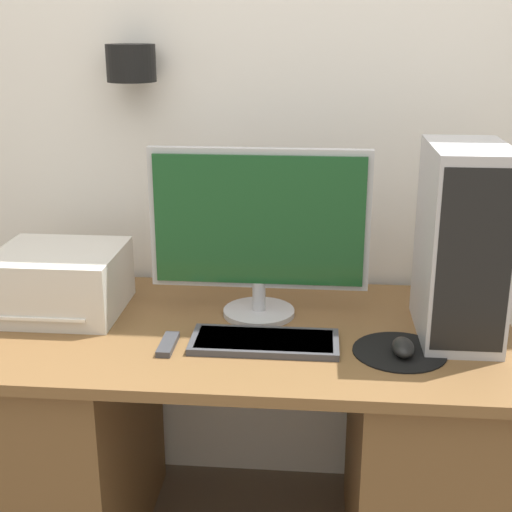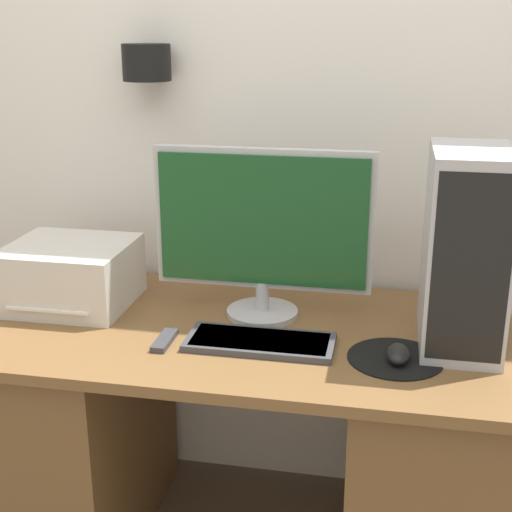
{
  "view_description": "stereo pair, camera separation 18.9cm",
  "coord_description": "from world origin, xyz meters",
  "px_view_note": "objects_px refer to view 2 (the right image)",
  "views": [
    {
      "loc": [
        0.2,
        -1.42,
        1.54
      ],
      "look_at": [
        0.04,
        0.38,
        0.95
      ],
      "focal_mm": 50.0,
      "sensor_mm": 36.0,
      "label": 1
    },
    {
      "loc": [
        0.38,
        -1.39,
        1.54
      ],
      "look_at": [
        0.04,
        0.38,
        0.95
      ],
      "focal_mm": 50.0,
      "sensor_mm": 36.0,
      "label": 2
    }
  ],
  "objects_px": {
    "keyboard": "(260,342)",
    "computer_tower": "(465,250)",
    "printer": "(71,274)",
    "remote_control": "(165,340)",
    "mouse": "(398,354)",
    "monitor": "(263,227)"
  },
  "relations": [
    {
      "from": "keyboard",
      "to": "mouse",
      "type": "distance_m",
      "value": 0.35
    },
    {
      "from": "keyboard",
      "to": "mouse",
      "type": "relative_size",
      "value": 3.91
    },
    {
      "from": "mouse",
      "to": "remote_control",
      "type": "xyz_separation_m",
      "value": [
        -0.6,
        -0.0,
        -0.02
      ]
    },
    {
      "from": "remote_control",
      "to": "mouse",
      "type": "bearing_deg",
      "value": 0.31
    },
    {
      "from": "mouse",
      "to": "computer_tower",
      "type": "bearing_deg",
      "value": 44.64
    },
    {
      "from": "keyboard",
      "to": "computer_tower",
      "type": "xyz_separation_m",
      "value": [
        0.5,
        0.12,
        0.25
      ]
    },
    {
      "from": "monitor",
      "to": "printer",
      "type": "height_order",
      "value": "monitor"
    },
    {
      "from": "printer",
      "to": "remote_control",
      "type": "distance_m",
      "value": 0.43
    },
    {
      "from": "keyboard",
      "to": "computer_tower",
      "type": "height_order",
      "value": "computer_tower"
    },
    {
      "from": "keyboard",
      "to": "printer",
      "type": "xyz_separation_m",
      "value": [
        -0.61,
        0.18,
        0.08
      ]
    },
    {
      "from": "computer_tower",
      "to": "printer",
      "type": "height_order",
      "value": "computer_tower"
    },
    {
      "from": "keyboard",
      "to": "computer_tower",
      "type": "relative_size",
      "value": 0.75
    },
    {
      "from": "monitor",
      "to": "mouse",
      "type": "bearing_deg",
      "value": -31.48
    },
    {
      "from": "keyboard",
      "to": "mouse",
      "type": "bearing_deg",
      "value": -5.08
    },
    {
      "from": "keyboard",
      "to": "printer",
      "type": "bearing_deg",
      "value": 163.34
    },
    {
      "from": "computer_tower",
      "to": "remote_control",
      "type": "relative_size",
      "value": 3.93
    },
    {
      "from": "monitor",
      "to": "remote_control",
      "type": "distance_m",
      "value": 0.41
    },
    {
      "from": "keyboard",
      "to": "printer",
      "type": "relative_size",
      "value": 1.1
    },
    {
      "from": "monitor",
      "to": "keyboard",
      "type": "height_order",
      "value": "monitor"
    },
    {
      "from": "monitor",
      "to": "remote_control",
      "type": "xyz_separation_m",
      "value": [
        -0.22,
        -0.24,
        -0.25
      ]
    },
    {
      "from": "monitor",
      "to": "printer",
      "type": "relative_size",
      "value": 1.74
    },
    {
      "from": "printer",
      "to": "remote_control",
      "type": "bearing_deg",
      "value": -31.12
    }
  ]
}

